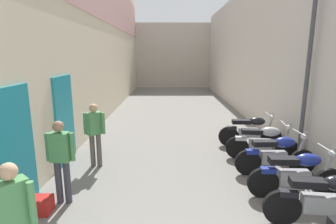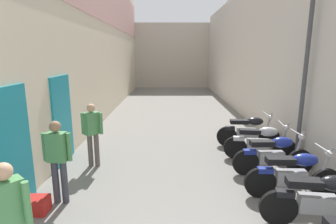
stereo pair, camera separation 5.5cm
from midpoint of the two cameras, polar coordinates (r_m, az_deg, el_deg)
ground_plane at (r=9.98m, az=2.29°, el=-3.58°), size 37.32×37.32×0.00m
building_left at (r=11.93m, az=-14.16°, el=16.33°), size 0.45×21.32×7.23m
building_right at (r=12.13m, az=17.78°, el=12.11°), size 0.45×21.32×5.62m
building_far_end at (r=23.26m, az=1.15°, el=11.93°), size 9.03×2.00×5.21m
motorcycle_third at (r=5.01m, az=30.53°, el=-15.82°), size 1.84×0.58×1.04m
motorcycle_fourth at (r=5.73m, az=25.91°, el=-11.79°), size 1.85×0.58×1.04m
motorcycle_fifth at (r=6.59m, az=22.14°, el=-8.35°), size 1.85×0.58×1.04m
motorcycle_sixth at (r=7.36m, az=19.63°, el=-6.01°), size 1.84×0.58×1.04m
motorcycle_seventh at (r=8.32m, az=17.27°, el=-3.78°), size 1.85×0.58×1.04m
pedestrian_by_doorway at (r=3.67m, az=-30.19°, el=-18.82°), size 0.52×0.39×1.57m
pedestrian_mid_alley at (r=5.25m, az=-21.98°, el=-8.70°), size 0.52×0.24×1.57m
pedestrian_further_down at (r=6.70m, az=-15.40°, el=-3.79°), size 0.52×0.38×1.57m
plastic_crate at (r=5.43m, az=-26.01°, el=-17.42°), size 0.44×0.32×0.28m
street_lamp at (r=6.99m, az=27.23°, el=9.70°), size 0.79×0.18×4.35m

